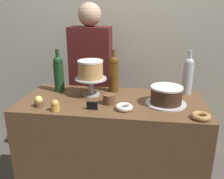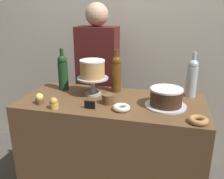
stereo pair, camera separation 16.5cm
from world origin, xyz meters
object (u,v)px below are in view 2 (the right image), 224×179
at_px(white_layer_cake, 92,69).
at_px(wine_bottle_clear, 192,77).
at_px(chocolate_round_cake, 166,97).
at_px(barista_figure, 98,88).
at_px(wine_bottle_amber, 116,73).
at_px(donut_sugar, 121,108).
at_px(wine_bottle_green, 63,72).
at_px(donut_maple, 198,120).
at_px(cake_stand_pedestal, 93,83).
at_px(cupcake_caramel, 54,103).
at_px(cupcake_lemon, 40,99).
at_px(cookie_stack, 108,99).
at_px(price_sign_chalkboard, 90,105).

bearing_deg(white_layer_cake, wine_bottle_clear, 11.16).
distance_m(chocolate_round_cake, barista_figure, 0.85).
height_order(chocolate_round_cake, wine_bottle_amber, wine_bottle_amber).
distance_m(chocolate_round_cake, donut_sugar, 0.30).
bearing_deg(wine_bottle_amber, chocolate_round_cake, -29.35).
height_order(wine_bottle_clear, wine_bottle_green, same).
bearing_deg(chocolate_round_cake, donut_sugar, -154.07).
xyz_separation_m(wine_bottle_green, barista_figure, (0.16, 0.38, -0.24)).
distance_m(wine_bottle_amber, donut_maple, 0.72).
relative_size(cake_stand_pedestal, donut_maple, 2.07).
height_order(cake_stand_pedestal, donut_sugar, cake_stand_pedestal).
bearing_deg(wine_bottle_green, cupcake_caramel, -74.33).
bearing_deg(cupcake_lemon, cake_stand_pedestal, 42.61).
distance_m(chocolate_round_cake, wine_bottle_amber, 0.45).
distance_m(donut_sugar, donut_maple, 0.46).
xyz_separation_m(donut_maple, barista_figure, (-0.82, 0.74, -0.11)).
relative_size(wine_bottle_amber, cookie_stack, 3.87).
bearing_deg(donut_maple, cake_stand_pedestal, 157.32).
bearing_deg(donut_sugar, cookie_stack, 142.32).
relative_size(wine_bottle_amber, cupcake_caramel, 4.38).
xyz_separation_m(wine_bottle_clear, cupcake_lemon, (-0.99, -0.40, -0.11)).
relative_size(wine_bottle_amber, barista_figure, 0.20).
height_order(cake_stand_pedestal, donut_maple, cake_stand_pedestal).
height_order(cupcake_lemon, donut_sugar, cupcake_lemon).
bearing_deg(wine_bottle_amber, wine_bottle_clear, 2.50).
xyz_separation_m(wine_bottle_clear, wine_bottle_amber, (-0.55, -0.02, 0.00)).
relative_size(cake_stand_pedestal, wine_bottle_green, 0.71).
bearing_deg(wine_bottle_green, barista_figure, 66.98).
xyz_separation_m(cupcake_lemon, cupcake_caramel, (0.13, -0.05, 0.00)).
bearing_deg(cake_stand_pedestal, price_sign_chalkboard, -75.89).
height_order(white_layer_cake, price_sign_chalkboard, white_layer_cake).
distance_m(cake_stand_pedestal, price_sign_chalkboard, 0.28).
height_order(white_layer_cake, donut_sugar, white_layer_cake).
distance_m(cake_stand_pedestal, wine_bottle_green, 0.28).
distance_m(cupcake_lemon, price_sign_chalkboard, 0.35).
relative_size(wine_bottle_clear, cookie_stack, 3.87).
distance_m(wine_bottle_amber, donut_sugar, 0.39).
bearing_deg(wine_bottle_amber, donut_maple, -36.10).
distance_m(donut_sugar, cookie_stack, 0.14).
bearing_deg(price_sign_chalkboard, chocolate_round_cake, 18.69).
relative_size(cake_stand_pedestal, barista_figure, 0.15).
bearing_deg(wine_bottle_clear, white_layer_cake, -168.84).
bearing_deg(white_layer_cake, donut_maple, -22.68).
height_order(cookie_stack, price_sign_chalkboard, cookie_stack).
bearing_deg(cupcake_lemon, cupcake_caramel, -20.28).
bearing_deg(white_layer_cake, donut_sugar, -41.01).
xyz_separation_m(cake_stand_pedestal, wine_bottle_green, (-0.26, 0.06, 0.05)).
bearing_deg(donut_maple, price_sign_chalkboard, 176.35).
relative_size(cake_stand_pedestal, wine_bottle_clear, 0.71).
bearing_deg(price_sign_chalkboard, cupcake_lemon, -179.18).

